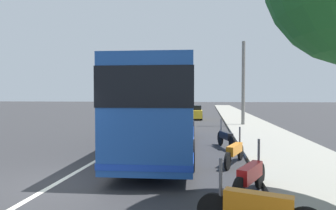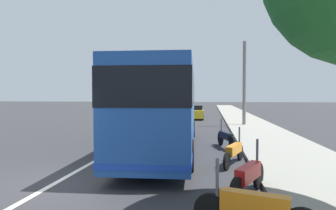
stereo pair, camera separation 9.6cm
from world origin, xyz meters
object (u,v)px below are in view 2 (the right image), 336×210
object	(u,v)px
motorcycle_by_tree	(248,177)
car_ahead_same_lane	(194,112)
motorcycle_far_end	(234,152)
coach_bus	(166,104)
car_far_distant	(169,106)
motorcycle_mid_row	(226,138)
motorcycle_nearest_curb	(254,209)
utility_pole	(244,84)

from	to	relation	value
motorcycle_by_tree	car_ahead_same_lane	bearing A→B (deg)	32.08
motorcycle_far_end	coach_bus	bearing A→B (deg)	66.55
motorcycle_by_tree	car_far_distant	size ratio (longest dim) A/B	0.50
motorcycle_mid_row	car_ahead_same_lane	bearing A→B (deg)	-7.85
motorcycle_nearest_curb	motorcycle_mid_row	size ratio (longest dim) A/B	0.94
coach_bus	motorcycle_by_tree	world-z (taller)	coach_bus
motorcycle_nearest_curb	car_ahead_same_lane	size ratio (longest dim) A/B	0.47
coach_bus	utility_pole	world-z (taller)	utility_pole
utility_pole	car_far_distant	bearing A→B (deg)	21.48
motorcycle_far_end	utility_pole	size ratio (longest dim) A/B	0.32
motorcycle_nearest_curb	car_ahead_same_lane	bearing A→B (deg)	-66.69
motorcycle_nearest_curb	car_ahead_same_lane	world-z (taller)	car_ahead_same_lane
car_far_distant	utility_pole	world-z (taller)	utility_pole
motorcycle_by_tree	motorcycle_mid_row	world-z (taller)	motorcycle_mid_row
motorcycle_far_end	car_far_distant	bearing A→B (deg)	31.86
motorcycle_mid_row	car_ahead_same_lane	xyz separation A→B (m)	(16.36, 2.43, 0.21)
motorcycle_by_tree	motorcycle_mid_row	distance (m)	6.33
coach_bus	motorcycle_far_end	world-z (taller)	coach_bus
motorcycle_nearest_curb	car_far_distant	size ratio (longest dim) A/B	0.50
car_ahead_same_lane	car_far_distant	world-z (taller)	car_far_distant
motorcycle_by_tree	car_ahead_same_lane	size ratio (longest dim) A/B	0.48
car_ahead_same_lane	car_far_distant	bearing A→B (deg)	13.21
car_ahead_same_lane	motorcycle_nearest_curb	bearing A→B (deg)	-177.37
motorcycle_far_end	utility_pole	world-z (taller)	utility_pole
coach_bus	utility_pole	distance (m)	11.43
utility_pole	motorcycle_nearest_curb	bearing A→B (deg)	174.18
coach_bus	motorcycle_mid_row	size ratio (longest dim) A/B	5.52
coach_bus	motorcycle_far_end	xyz separation A→B (m)	(-2.63, -2.76, -1.55)
motorcycle_far_end	motorcycle_mid_row	xyz separation A→B (m)	(3.13, 0.12, 0.02)
motorcycle_far_end	car_ahead_same_lane	xyz separation A→B (m)	(19.48, 2.54, 0.23)
car_ahead_same_lane	car_far_distant	size ratio (longest dim) A/B	1.05
motorcycle_mid_row	car_far_distant	bearing A→B (deg)	-3.71
motorcycle_by_tree	utility_pole	distance (m)	16.57
motorcycle_nearest_curb	motorcycle_by_tree	bearing A→B (deg)	-77.12
motorcycle_far_end	car_ahead_same_lane	size ratio (longest dim) A/B	0.49
motorcycle_by_tree	motorcycle_nearest_curb	bearing A→B (deg)	-159.23
motorcycle_mid_row	utility_pole	distance (m)	10.48
motorcycle_nearest_curb	motorcycle_by_tree	xyz separation A→B (m)	(1.94, -0.16, 0.01)
coach_bus	car_far_distant	bearing A→B (deg)	5.10
motorcycle_mid_row	car_far_distant	world-z (taller)	car_far_distant
motorcycle_nearest_curb	motorcycle_far_end	bearing A→B (deg)	-73.30
car_far_distant	motorcycle_mid_row	bearing A→B (deg)	13.27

